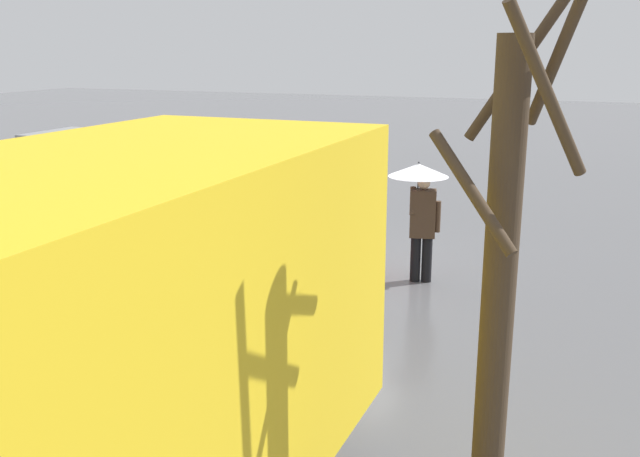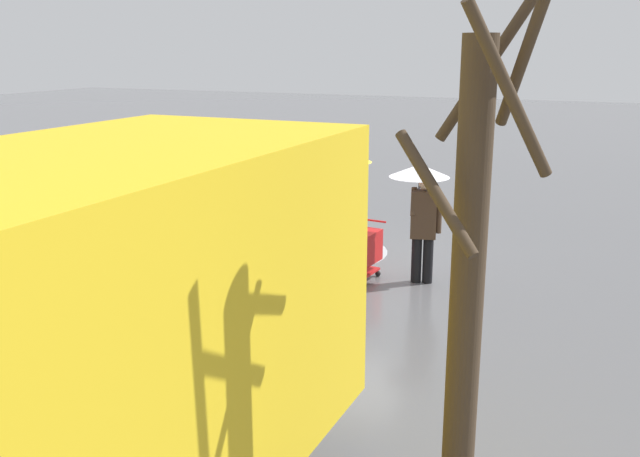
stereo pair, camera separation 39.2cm
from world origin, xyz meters
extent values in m
plane|color=#5B5B5E|center=(0.00, 0.00, 0.00)|extent=(90.00, 90.00, 0.00)
cylinder|color=#ADAFB5|center=(4.99, 0.24, 0.00)|extent=(1.75, 1.75, 0.01)
cylinder|color=#ADAFB5|center=(0.87, -0.60, 0.00)|extent=(2.87, 2.87, 0.01)
cylinder|color=#ADAFB5|center=(4.72, -2.76, 0.00)|extent=(2.94, 2.94, 0.01)
cylinder|color=silver|center=(4.74, 3.77, 0.00)|extent=(2.56, 2.56, 0.01)
cube|color=gray|center=(3.94, 0.43, 1.06)|extent=(1.96, 5.20, 1.40)
cube|color=gray|center=(3.94, 2.33, 2.18)|extent=(1.84, 1.40, 0.84)
cube|color=black|center=(3.94, 3.05, 1.38)|extent=(1.66, 0.06, 0.63)
cube|color=#232326|center=(3.94, 3.09, 0.32)|extent=(1.96, 0.16, 0.24)
cylinder|color=black|center=(2.96, 2.04, 0.36)|extent=(0.24, 0.72, 0.72)
cylinder|color=black|center=(4.92, 2.04, 0.36)|extent=(0.24, 0.72, 0.72)
cylinder|color=black|center=(2.96, -1.18, 0.36)|extent=(0.24, 0.72, 0.72)
cylinder|color=black|center=(4.92, -1.18, 0.36)|extent=(0.24, 0.72, 0.72)
cube|color=yellow|center=(-1.33, 9.28, 2.08)|extent=(2.47, 6.43, 2.60)
cube|color=red|center=(-0.57, 0.76, 0.60)|extent=(0.60, 0.81, 0.56)
cube|color=red|center=(-0.57, 0.76, 0.14)|extent=(0.54, 0.73, 0.04)
cylinder|color=red|center=(-0.61, 0.35, 1.00)|extent=(0.58, 0.10, 0.04)
sphere|color=black|center=(-0.74, 1.09, 0.05)|extent=(0.10, 0.10, 0.10)
sphere|color=black|center=(-0.33, 1.04, 0.05)|extent=(0.10, 0.10, 0.10)
sphere|color=black|center=(-0.81, 0.48, 0.05)|extent=(0.10, 0.10, 0.10)
sphere|color=black|center=(-0.39, 0.44, 0.05)|extent=(0.10, 0.10, 0.10)
cylinder|color=navy|center=(-0.48, 0.86, 0.70)|extent=(0.10, 0.29, 0.69)
cube|color=#515156|center=(0.58, 1.14, 0.22)|extent=(0.49, 0.61, 0.03)
cylinder|color=#515156|center=(0.37, 0.83, 0.77)|extent=(0.04, 0.04, 1.10)
cylinder|color=#515156|center=(0.81, 0.84, 0.77)|extent=(0.04, 0.04, 1.10)
cylinder|color=black|center=(0.35, 0.83, 0.10)|extent=(0.05, 0.20, 0.20)
cylinder|color=black|center=(0.83, 0.84, 0.10)|extent=(0.05, 0.20, 0.20)
cube|color=tan|center=(0.58, 1.14, 0.37)|extent=(0.44, 0.60, 0.28)
cube|color=tan|center=(0.58, 1.14, 0.70)|extent=(0.48, 0.50, 0.37)
cube|color=tan|center=(0.58, 1.14, 1.04)|extent=(0.41, 0.44, 0.33)
cube|color=#A37F51|center=(0.58, 1.14, 1.36)|extent=(0.38, 0.48, 0.31)
cylinder|color=black|center=(0.98, 1.05, 0.41)|extent=(0.18, 0.18, 0.82)
cylinder|color=black|center=(0.79, 1.10, 0.41)|extent=(0.18, 0.18, 0.82)
cube|color=#473323|center=(0.88, 1.07, 1.24)|extent=(0.50, 0.38, 0.84)
sphere|color=tan|center=(0.88, 1.07, 1.78)|extent=(0.22, 0.22, 0.22)
cylinder|color=#473323|center=(1.14, 1.01, 1.19)|extent=(0.10, 0.10, 0.55)
cylinder|color=#473323|center=(0.71, 1.10, 1.46)|extent=(0.17, 0.32, 0.50)
cylinder|color=#333338|center=(0.79, 1.10, 1.62)|extent=(0.02, 0.02, 0.86)
cone|color=#E0668E|center=(0.79, 1.10, 2.00)|extent=(1.04, 1.04, 0.22)
sphere|color=#333338|center=(0.79, 1.10, 2.13)|extent=(0.04, 0.04, 0.04)
cube|color=brown|center=(0.94, 1.27, 1.28)|extent=(0.33, 0.23, 0.44)
cylinder|color=black|center=(0.37, -0.64, 0.41)|extent=(0.18, 0.18, 0.82)
cylinder|color=black|center=(0.24, -0.49, 0.41)|extent=(0.18, 0.18, 0.82)
cube|color=slate|center=(0.30, -0.56, 1.24)|extent=(0.50, 0.52, 0.84)
sphere|color=beige|center=(0.30, -0.56, 1.78)|extent=(0.22, 0.22, 0.22)
cylinder|color=slate|center=(0.47, -0.76, 1.19)|extent=(0.10, 0.10, 0.55)
cylinder|color=slate|center=(0.17, -0.44, 1.46)|extent=(0.29, 0.27, 0.50)
cylinder|color=#333338|center=(0.24, -0.49, 1.62)|extent=(0.02, 0.02, 0.86)
cone|color=yellow|center=(0.24, -0.49, 2.00)|extent=(1.04, 1.04, 0.22)
sphere|color=#333338|center=(0.24, -0.49, 2.13)|extent=(0.04, 0.04, 0.04)
cylinder|color=black|center=(-1.72, 0.46, 0.41)|extent=(0.18, 0.18, 0.82)
cylinder|color=black|center=(-1.52, 0.51, 0.41)|extent=(0.18, 0.18, 0.82)
cube|color=#473323|center=(-1.62, 0.49, 1.24)|extent=(0.49, 0.38, 0.84)
sphere|color=beige|center=(-1.62, 0.49, 1.78)|extent=(0.22, 0.22, 0.22)
cylinder|color=#473323|center=(-1.87, 0.43, 1.19)|extent=(0.10, 0.10, 0.55)
cylinder|color=#473323|center=(-1.45, 0.55, 1.46)|extent=(0.17, 0.32, 0.50)
cylinder|color=#333338|center=(-1.52, 0.51, 1.62)|extent=(0.02, 0.02, 0.86)
cone|color=white|center=(-1.52, 0.51, 2.00)|extent=(1.04, 1.04, 0.22)
sphere|color=#333338|center=(-1.52, 0.51, 2.13)|extent=(0.04, 0.04, 0.04)
cube|color=black|center=(-1.57, 0.29, 1.28)|extent=(0.33, 0.23, 0.44)
cylinder|color=#423323|center=(-3.78, 7.41, 2.07)|extent=(0.24, 0.24, 4.15)
cylinder|color=#423323|center=(-3.60, 7.72, 3.15)|extent=(0.69, 0.46, 0.75)
cylinder|color=#423323|center=(-4.01, 7.65, 3.80)|extent=(0.58, 0.57, 1.11)
cylinder|color=#423323|center=(-3.79, 7.07, 3.97)|extent=(0.75, 0.11, 1.15)
cylinder|color=#423323|center=(-4.02, 7.27, 3.96)|extent=(0.40, 0.59, 0.87)
camera|label=1|loc=(-4.33, 12.29, 4.07)|focal=39.76mm
camera|label=2|loc=(-4.69, 12.14, 4.07)|focal=39.76mm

